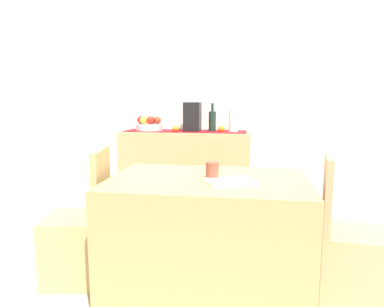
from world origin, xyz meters
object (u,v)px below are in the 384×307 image
at_px(sideboard_console, 185,175).
at_px(wine_bottle, 212,121).
at_px(ceramic_vase, 234,121).
at_px(coffee_cup, 212,171).
at_px(chair_near_window, 79,242).
at_px(fruit_bowl, 149,127).
at_px(dining_table, 208,236).
at_px(open_book, 231,182).
at_px(chair_by_corner, 352,261).
at_px(coffee_maker, 192,117).

relative_size(sideboard_console, wine_bottle, 4.59).
height_order(ceramic_vase, coffee_cup, ceramic_vase).
bearing_deg(chair_near_window, coffee_cup, -1.82).
xyz_separation_m(fruit_bowl, coffee_cup, (0.80, -1.44, -0.14)).
bearing_deg(chair_near_window, dining_table, -0.18).
relative_size(sideboard_console, coffee_cup, 11.86).
bearing_deg(open_book, fruit_bowl, 99.21).
height_order(open_book, chair_by_corner, chair_by_corner).
height_order(sideboard_console, chair_near_window, chair_near_window).
xyz_separation_m(dining_table, open_book, (0.14, -0.10, 0.38)).
xyz_separation_m(ceramic_vase, chair_by_corner, (0.80, -1.41, -0.74)).
bearing_deg(sideboard_console, chair_by_corner, -47.82).
height_order(open_book, coffee_cup, coffee_cup).
xyz_separation_m(sideboard_console, fruit_bowl, (-0.37, 0.00, 0.49)).
bearing_deg(open_book, chair_by_corner, -14.09).
bearing_deg(dining_table, chair_near_window, 179.82).
bearing_deg(chair_near_window, sideboard_console, 71.27).
height_order(fruit_bowl, dining_table, fruit_bowl).
height_order(coffee_maker, open_book, coffee_maker).
bearing_deg(chair_near_window, coffee_maker, 68.67).
bearing_deg(chair_near_window, open_book, -5.72).
height_order(ceramic_vase, chair_near_window, ceramic_vase).
relative_size(sideboard_console, fruit_bowl, 4.78).
distance_m(coffee_maker, dining_table, 1.59).
xyz_separation_m(dining_table, chair_by_corner, (0.88, 0.00, -0.10)).
xyz_separation_m(sideboard_console, wine_bottle, (0.27, 0.00, 0.55)).
relative_size(dining_table, open_book, 4.37).
bearing_deg(fruit_bowl, chair_by_corner, -40.51).
bearing_deg(coffee_maker, chair_by_corner, -49.48).
bearing_deg(wine_bottle, open_book, -79.80).
height_order(sideboard_console, coffee_cup, sideboard_console).
xyz_separation_m(fruit_bowl, ceramic_vase, (0.85, 0.00, 0.07)).
distance_m(coffee_maker, ceramic_vase, 0.41).
xyz_separation_m(fruit_bowl, chair_near_window, (-0.11, -1.41, -0.67)).
bearing_deg(fruit_bowl, chair_near_window, -94.28).
height_order(coffee_maker, chair_near_window, coffee_maker).
relative_size(fruit_bowl, coffee_maker, 0.93).
xyz_separation_m(wine_bottle, coffee_maker, (-0.20, -0.00, 0.04)).
bearing_deg(coffee_maker, sideboard_console, 180.00).
bearing_deg(chair_near_window, chair_by_corner, -0.01).
height_order(ceramic_vase, chair_by_corner, ceramic_vase).
bearing_deg(ceramic_vase, wine_bottle, 180.00).
bearing_deg(open_book, dining_table, 123.41).
bearing_deg(ceramic_vase, open_book, -87.60).
height_order(dining_table, chair_near_window, chair_near_window).
xyz_separation_m(coffee_maker, dining_table, (0.33, -1.41, -0.67)).
bearing_deg(open_book, coffee_cup, 125.98).
bearing_deg(wine_bottle, chair_near_window, -118.03).
bearing_deg(wine_bottle, coffee_maker, -180.00).
distance_m(wine_bottle, coffee_cup, 1.46).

